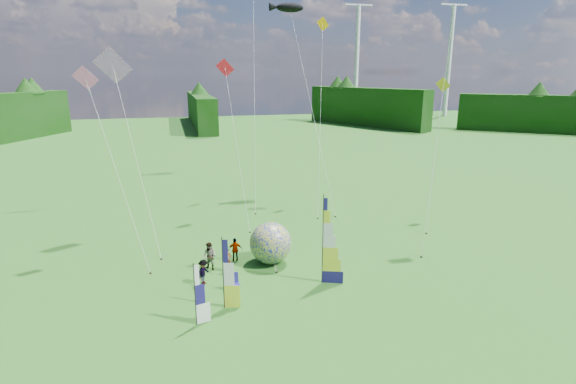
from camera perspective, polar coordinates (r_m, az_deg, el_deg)
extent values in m
plane|color=#347720|center=(24.83, 4.75, -14.57)|extent=(220.00, 220.00, 0.00)
sphere|color=#00069D|center=(29.64, -2.23, -6.49)|extent=(3.05, 3.05, 2.76)
imported|color=#66594C|center=(28.89, -7.74, -8.53)|extent=(0.64, 0.51, 1.53)
imported|color=#66594C|center=(29.18, -9.90, -8.06)|extent=(0.97, 0.90, 1.83)
imported|color=#66594C|center=(27.43, -10.68, -9.97)|extent=(0.89, 1.03, 1.55)
imported|color=#66594C|center=(30.29, -6.71, -7.28)|extent=(0.97, 0.47, 1.60)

